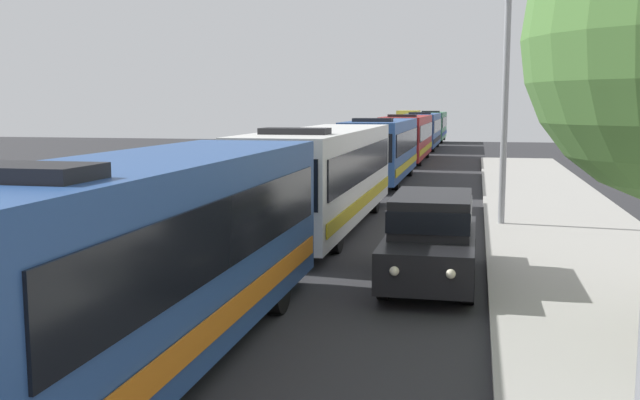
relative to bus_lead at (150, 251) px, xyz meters
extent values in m
cube|color=#284C8C|center=(0.00, 0.02, 0.01)|extent=(2.50, 10.44, 2.70)
cube|color=black|center=(1.27, 0.02, 0.36)|extent=(0.04, 9.61, 1.00)
cube|color=black|center=(-1.27, 0.02, 0.36)|extent=(0.04, 9.61, 1.00)
cube|color=orange|center=(1.28, 0.02, -0.79)|extent=(0.03, 9.92, 0.36)
cube|color=black|center=(0.00, -3.11, 1.44)|extent=(1.75, 0.90, 0.16)
cylinder|color=black|center=(1.10, 2.89, -1.19)|extent=(0.28, 1.00, 1.00)
cylinder|color=black|center=(-1.10, 2.89, -1.19)|extent=(0.28, 1.00, 1.00)
cube|color=silver|center=(0.00, 12.24, 0.01)|extent=(2.50, 12.19, 2.70)
cube|color=black|center=(1.27, 12.24, 0.36)|extent=(0.04, 11.21, 1.00)
cube|color=black|center=(-1.27, 12.24, 0.36)|extent=(0.04, 11.21, 1.00)
cube|color=black|center=(0.00, 6.13, 0.31)|extent=(2.30, 0.04, 1.20)
cube|color=gold|center=(1.28, 12.24, -0.79)|extent=(0.03, 11.58, 0.36)
cube|color=black|center=(0.00, 8.58, 1.44)|extent=(1.75, 0.90, 0.16)
cylinder|color=black|center=(1.10, 8.46, -1.19)|extent=(0.28, 1.00, 1.00)
cylinder|color=black|center=(-1.10, 8.46, -1.19)|extent=(0.28, 1.00, 1.00)
cylinder|color=black|center=(1.10, 15.59, -1.19)|extent=(0.28, 1.00, 1.00)
cylinder|color=black|center=(-1.10, 15.59, -1.19)|extent=(0.28, 1.00, 1.00)
cube|color=#284C8C|center=(0.00, 26.12, 0.01)|extent=(2.50, 11.15, 2.70)
cube|color=black|center=(1.27, 26.12, 0.36)|extent=(0.04, 10.26, 1.00)
cube|color=black|center=(-1.27, 26.12, 0.36)|extent=(0.04, 10.26, 1.00)
cube|color=black|center=(0.00, 20.52, 0.31)|extent=(2.30, 0.04, 1.20)
cube|color=gold|center=(1.28, 26.12, -0.79)|extent=(0.03, 10.59, 0.36)
cube|color=black|center=(0.00, 22.77, 1.44)|extent=(1.75, 0.90, 0.16)
cylinder|color=black|center=(1.10, 22.66, -1.19)|extent=(0.28, 1.00, 1.00)
cylinder|color=black|center=(-1.10, 22.66, -1.19)|extent=(0.28, 1.00, 1.00)
cylinder|color=black|center=(1.10, 29.18, -1.19)|extent=(0.28, 1.00, 1.00)
cylinder|color=black|center=(-1.10, 29.18, -1.19)|extent=(0.28, 1.00, 1.00)
cube|color=maroon|center=(0.00, 39.44, 0.01)|extent=(2.50, 12.19, 2.70)
cube|color=black|center=(1.27, 39.44, 0.36)|extent=(0.04, 11.21, 1.00)
cube|color=black|center=(-1.27, 39.44, 0.36)|extent=(0.04, 11.21, 1.00)
cube|color=black|center=(0.00, 33.33, 0.31)|extent=(2.30, 0.04, 1.20)
cube|color=gold|center=(1.28, 39.44, -0.79)|extent=(0.03, 11.58, 0.36)
cube|color=black|center=(0.00, 35.79, 1.44)|extent=(1.75, 0.90, 0.16)
cylinder|color=black|center=(1.10, 35.67, -1.19)|extent=(0.28, 1.00, 1.00)
cylinder|color=black|center=(-1.10, 35.67, -1.19)|extent=(0.28, 1.00, 1.00)
cylinder|color=black|center=(1.10, 42.80, -1.19)|extent=(0.28, 1.00, 1.00)
cylinder|color=black|center=(-1.10, 42.80, -1.19)|extent=(0.28, 1.00, 1.00)
cube|color=#284C8C|center=(0.00, 53.33, 0.01)|extent=(2.50, 11.66, 2.70)
cube|color=black|center=(1.27, 53.33, 0.36)|extent=(0.04, 10.72, 1.00)
cube|color=black|center=(-1.27, 53.33, 0.36)|extent=(0.04, 10.72, 1.00)
cube|color=black|center=(0.00, 47.48, 0.31)|extent=(2.30, 0.04, 1.20)
cube|color=black|center=(1.28, 53.33, -0.79)|extent=(0.03, 11.07, 0.36)
cube|color=black|center=(0.00, 49.83, 1.44)|extent=(1.75, 0.90, 0.16)
cylinder|color=black|center=(1.10, 49.72, -1.19)|extent=(0.28, 1.00, 1.00)
cylinder|color=black|center=(-1.10, 49.72, -1.19)|extent=(0.28, 1.00, 1.00)
cylinder|color=black|center=(1.10, 56.53, -1.19)|extent=(0.28, 1.00, 1.00)
cylinder|color=black|center=(-1.10, 56.53, -1.19)|extent=(0.28, 1.00, 1.00)
cube|color=#33724C|center=(0.00, 66.78, 0.01)|extent=(2.50, 10.40, 2.70)
cube|color=black|center=(1.27, 66.78, 0.36)|extent=(0.04, 9.57, 1.00)
cube|color=black|center=(-1.27, 66.78, 0.36)|extent=(0.04, 9.57, 1.00)
cube|color=black|center=(0.00, 61.56, 0.31)|extent=(2.30, 0.04, 1.20)
cube|color=navy|center=(1.28, 66.78, -0.79)|extent=(0.03, 9.88, 0.36)
cube|color=black|center=(0.00, 63.66, 1.44)|extent=(1.75, 0.90, 0.16)
cylinder|color=black|center=(1.10, 63.55, -1.19)|extent=(0.28, 1.00, 1.00)
cylinder|color=black|center=(-1.10, 63.55, -1.19)|extent=(0.28, 1.00, 1.00)
cylinder|color=black|center=(1.10, 69.64, -1.19)|extent=(0.28, 1.00, 1.00)
cylinder|color=black|center=(-1.10, 69.64, -1.19)|extent=(0.28, 1.00, 1.00)
cube|color=black|center=(3.70, 5.82, -0.99)|extent=(1.84, 4.99, 0.80)
cube|color=black|center=(3.70, 5.97, -0.19)|extent=(1.62, 2.89, 0.80)
cube|color=black|center=(3.70, 5.97, -0.19)|extent=(1.66, 2.99, 0.44)
sphere|color=#F9EFCC|center=(3.19, 3.30, -0.89)|extent=(0.18, 0.18, 0.18)
sphere|color=#F9EFCC|center=(4.20, 3.30, -0.89)|extent=(0.18, 0.18, 0.18)
cylinder|color=black|center=(2.88, 4.27, -1.34)|extent=(0.22, 0.70, 0.70)
cylinder|color=black|center=(4.52, 4.27, -1.34)|extent=(0.22, 0.70, 0.70)
cylinder|color=black|center=(2.88, 7.36, -1.34)|extent=(0.22, 0.70, 0.70)
cylinder|color=black|center=(4.52, 7.36, -1.34)|extent=(0.22, 0.70, 0.70)
cube|color=#B7B7BC|center=(-3.30, 71.94, -0.24)|extent=(2.30, 1.80, 2.20)
cube|color=gold|center=(-3.30, 75.48, 0.11)|extent=(2.35, 5.29, 2.70)
cube|color=black|center=(-3.30, 71.02, 0.06)|extent=(2.07, 0.04, 0.90)
cylinder|color=black|center=(-4.33, 71.94, -1.24)|extent=(0.26, 0.90, 0.90)
cylinder|color=black|center=(-2.27, 71.94, -1.24)|extent=(0.26, 0.90, 0.90)
cylinder|color=black|center=(-4.33, 76.54, -1.24)|extent=(0.26, 0.90, 0.90)
cylinder|color=black|center=(-2.27, 76.54, -1.24)|extent=(0.26, 0.90, 0.90)
cylinder|color=gray|center=(5.40, 13.30, 2.71)|extent=(0.20, 0.20, 8.51)
camera|label=1|loc=(4.60, -9.53, 2.11)|focal=40.54mm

